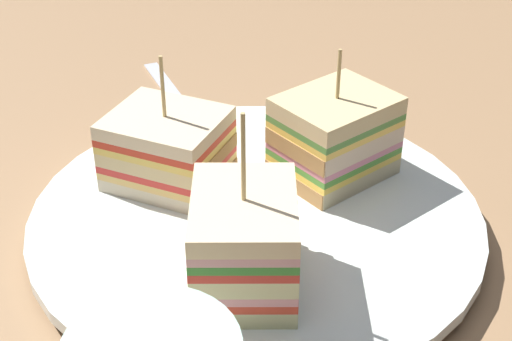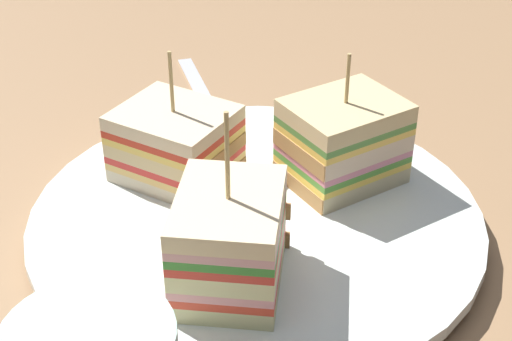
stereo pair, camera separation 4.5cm
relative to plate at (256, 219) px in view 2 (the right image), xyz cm
name	(u,v)px [view 2 (the right image)]	position (x,y,z in cm)	size (l,w,h in cm)	color
ground_plane	(256,242)	(0.00, 0.00, -1.80)	(125.99, 93.56, 1.80)	#97714D
plate	(256,219)	(0.00, 0.00, 0.00)	(27.85, 27.85, 1.49)	white
sandwich_wedge_0	(237,242)	(-6.66, -0.42, 3.35)	(7.54, 6.06, 10.47)	beige
sandwich_wedge_1	(342,142)	(4.81, -4.62, 3.37)	(8.90, 8.92, 8.86)	beige
sandwich_wedge_2	(176,144)	(3.02, 5.94, 2.94)	(7.94, 8.59, 8.79)	beige
spoon	(212,109)	(14.37, 6.68, -0.48)	(13.34, 8.50, 1.00)	silver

